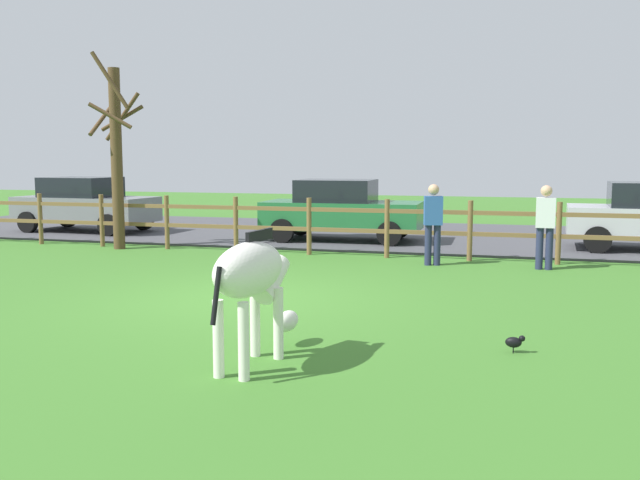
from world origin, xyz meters
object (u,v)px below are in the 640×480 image
(bare_tree, at_px, (116,152))
(visitor_left_of_tree, at_px, (433,221))
(parked_car_grey, at_px, (85,204))
(zebra, at_px, (253,278))
(crow_on_grass, at_px, (515,342))
(parked_car_green, at_px, (341,210))
(visitor_right_of_tree, at_px, (545,223))

(bare_tree, relative_size, visitor_left_of_tree, 2.78)
(visitor_left_of_tree, bearing_deg, parked_car_grey, 161.97)
(zebra, bearing_deg, crow_on_grass, 25.02)
(zebra, height_order, parked_car_green, parked_car_green)
(parked_car_green, relative_size, visitor_right_of_tree, 2.47)
(bare_tree, bearing_deg, crow_on_grass, -36.13)
(bare_tree, relative_size, parked_car_grey, 1.12)
(visitor_right_of_tree, bearing_deg, zebra, -112.94)
(bare_tree, relative_size, zebra, 2.36)
(bare_tree, distance_m, parked_car_grey, 4.30)
(visitor_right_of_tree, bearing_deg, parked_car_grey, 165.13)
(crow_on_grass, height_order, parked_car_grey, parked_car_grey)
(parked_car_green, bearing_deg, parked_car_grey, 178.87)
(parked_car_green, distance_m, parked_car_grey, 7.66)
(parked_car_grey, bearing_deg, parked_car_green, -1.13)
(zebra, relative_size, parked_car_grey, 0.47)
(bare_tree, bearing_deg, visitor_left_of_tree, -4.05)
(visitor_right_of_tree, bearing_deg, crow_on_grass, -94.76)
(parked_car_green, distance_m, visitor_left_of_tree, 4.23)
(parked_car_grey, height_order, visitor_right_of_tree, visitor_right_of_tree)
(zebra, bearing_deg, parked_car_grey, 131.13)
(visitor_left_of_tree, height_order, visitor_right_of_tree, same)
(bare_tree, bearing_deg, zebra, -50.48)
(zebra, height_order, parked_car_grey, parked_car_grey)
(parked_car_grey, bearing_deg, visitor_right_of_tree, -14.87)
(visitor_right_of_tree, bearing_deg, bare_tree, 177.16)
(crow_on_grass, relative_size, visitor_left_of_tree, 0.13)
(parked_car_grey, distance_m, visitor_right_of_tree, 12.97)
(parked_car_grey, distance_m, visitor_left_of_tree, 10.92)
(bare_tree, distance_m, visitor_right_of_tree, 9.78)
(visitor_left_of_tree, bearing_deg, parked_car_green, 130.21)
(bare_tree, height_order, crow_on_grass, bare_tree)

